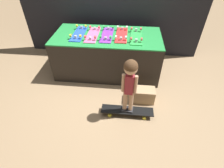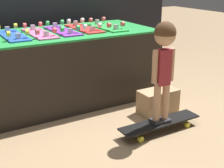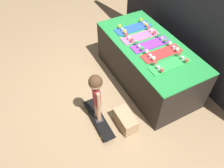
# 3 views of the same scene
# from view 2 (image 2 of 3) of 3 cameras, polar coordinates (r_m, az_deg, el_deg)

# --- Properties ---
(ground_plane) EXTENTS (16.00, 16.00, 0.00)m
(ground_plane) POSITION_cam_2_polar(r_m,az_deg,el_deg) (3.03, -3.80, -6.65)
(ground_plane) COLOR #9E7F5B
(display_rack) EXTENTS (1.93, 0.93, 0.76)m
(display_rack) POSITION_cam_2_polar(r_m,az_deg,el_deg) (3.43, -8.71, 3.19)
(display_rack) COLOR black
(display_rack) RESTS_ON ground_plane
(skateboard_blue_on_rack) EXTENTS (0.20, 0.64, 0.09)m
(skateboard_blue_on_rack) POSITION_cam_2_polar(r_m,az_deg,el_deg) (3.20, -17.71, 8.61)
(skateboard_blue_on_rack) COLOR blue
(skateboard_blue_on_rack) RESTS_ON display_rack
(skateboard_pink_on_rack) EXTENTS (0.20, 0.64, 0.09)m
(skateboard_pink_on_rack) POSITION_cam_2_polar(r_m,az_deg,el_deg) (3.24, -13.16, 9.15)
(skateboard_pink_on_rack) COLOR pink
(skateboard_pink_on_rack) RESTS_ON display_rack
(skateboard_purple_on_rack) EXTENTS (0.20, 0.64, 0.09)m
(skateboard_purple_on_rack) POSITION_cam_2_polar(r_m,az_deg,el_deg) (3.35, -9.07, 9.74)
(skateboard_purple_on_rack) COLOR purple
(skateboard_purple_on_rack) RESTS_ON display_rack
(skateboard_red_on_rack) EXTENTS (0.20, 0.64, 0.09)m
(skateboard_red_on_rack) POSITION_cam_2_polar(r_m,az_deg,el_deg) (3.47, -5.20, 10.24)
(skateboard_red_on_rack) COLOR red
(skateboard_red_on_rack) RESTS_ON display_rack
(skateboard_green_on_rack) EXTENTS (0.20, 0.64, 0.09)m
(skateboard_green_on_rack) POSITION_cam_2_polar(r_m,az_deg,el_deg) (3.54, -1.08, 10.52)
(skateboard_green_on_rack) COLOR green
(skateboard_green_on_rack) RESTS_ON display_rack
(skateboard_on_floor) EXTENTS (0.79, 0.18, 0.09)m
(skateboard_on_floor) POSITION_cam_2_polar(r_m,az_deg,el_deg) (2.83, 8.76, -7.14)
(skateboard_on_floor) COLOR black
(skateboard_on_floor) RESTS_ON ground_plane
(child) EXTENTS (0.21, 0.18, 0.89)m
(child) POSITION_cam_2_polar(r_m,az_deg,el_deg) (2.61, 9.48, 5.46)
(child) COLOR #2D2D33
(child) RESTS_ON skateboard_on_floor
(storage_box) EXTENTS (0.39, 0.21, 0.24)m
(storage_box) POSITION_cam_2_polar(r_m,az_deg,el_deg) (3.18, 8.40, -3.14)
(storage_box) COLOR tan
(storage_box) RESTS_ON ground_plane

